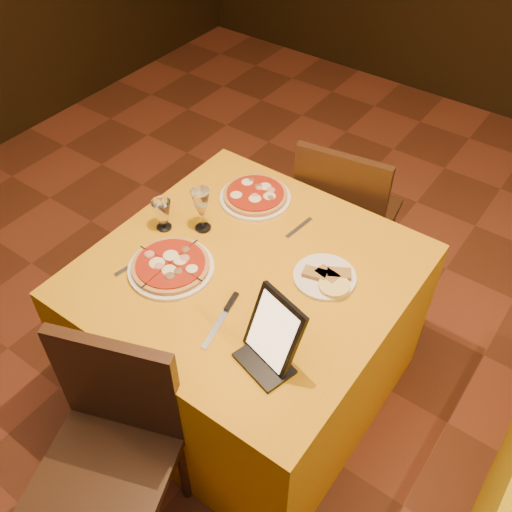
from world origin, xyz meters
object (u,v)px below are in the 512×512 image
Objects in this scene: chair_main_far at (348,213)px; pizza_far at (255,196)px; main_table at (249,331)px; chair_main_near at (104,473)px; wine_glass at (202,210)px; water_glass at (162,215)px; pizza_near at (171,267)px; tablet at (274,330)px.

chair_main_far is 3.08× the size of pizza_far.
chair_main_far is (0.00, 0.81, 0.08)m from main_table.
chair_main_near is 4.79× the size of wine_glass.
pizza_near is at bearing -41.24° from water_glass.
chair_main_near is 0.94m from water_glass.
main_table is 1.21× the size of chair_main_far.
pizza_near is at bearing -78.42° from wine_glass.
chair_main_near is at bearing -103.54° from tablet.
tablet reaches higher than chair_main_far.
main_table is 0.81m from chair_main_far.
tablet reaches higher than water_glass.
chair_main_near is 2.88× the size of pizza_near.
pizza_far is 0.79m from tablet.
pizza_far is (-0.22, -0.47, 0.31)m from chair_main_far.
tablet is at bearing -30.18° from wine_glass.
water_glass is at bearing 54.91° from chair_main_far.
chair_main_near is at bearing -90.00° from main_table.
water_glass is at bearing -177.89° from main_table.
chair_main_far is at bearing 90.00° from main_table.
wine_glass is (-0.05, 0.24, 0.08)m from pizza_near.
chair_main_far reaches higher than water_glass.
pizza_far is 1.56× the size of wine_glass.
chair_main_far is at bearing 69.85° from chair_main_near.
water_glass is (-0.40, -0.82, 0.36)m from chair_main_far.
pizza_near is 2.43× the size of water_glass.
chair_main_near is 3.08× the size of pizza_far.
water_glass is (-0.40, -0.01, 0.44)m from main_table.
chair_main_far is 0.88m from wine_glass.
pizza_near is 0.26m from wine_glass.
water_glass reaches higher than main_table.
pizza_near is 0.24m from water_glass.
pizza_far is (-0.22, 1.13, 0.31)m from chair_main_near.
chair_main_near is at bearing -62.56° from water_glass.
pizza_near is (-0.22, -0.17, 0.39)m from main_table.
water_glass is 0.53× the size of tablet.
chair_main_far is 2.88× the size of pizza_near.
chair_main_near is at bearing 80.84° from chair_main_far.
pizza_near reaches higher than main_table.
pizza_near is at bearing -174.46° from tablet.
chair_main_far is 0.60m from pizza_far.
tablet is at bearing -19.26° from water_glass.
pizza_far is (0.01, 0.51, -0.00)m from pizza_near.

